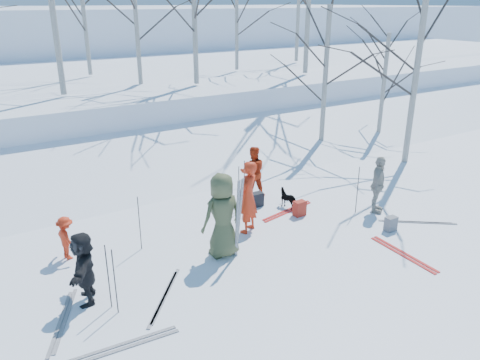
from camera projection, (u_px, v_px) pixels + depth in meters
ground at (274, 251)px, 10.96m from camera, size 120.00×120.00×0.00m
snow_ramp at (158, 163)px, 16.46m from camera, size 70.00×9.49×4.12m
snow_plateau at (81, 94)px, 24.08m from camera, size 70.00×18.00×2.20m
far_hill at (17, 44)px, 40.38m from camera, size 90.00×30.00×6.00m
skier_olive_center at (222, 216)px, 10.47m from camera, size 0.98×0.65×1.98m
skier_red_north at (248, 197)px, 11.60m from camera, size 0.81×0.72×1.87m
skier_redor_behind at (253, 172)px, 13.74m from camera, size 0.93×0.85×1.56m
skier_red_seated at (66, 238)px, 10.49m from camera, size 0.52×0.73×1.02m
skier_cream_east at (378, 185)px, 12.73m from camera, size 0.99×0.88×1.60m
skier_grey_west at (84, 268)px, 8.90m from camera, size 0.83×1.43×1.47m
dog at (289, 198)px, 13.21m from camera, size 0.47×0.69×0.54m
upright_ski_left at (237, 219)px, 10.39m from camera, size 0.08×0.16×1.90m
upright_ski_right at (239, 217)px, 10.50m from camera, size 0.14×0.23×1.89m
ski_pair_a at (417, 222)px, 12.37m from camera, size 2.03×2.09×0.02m
ski_pair_b at (403, 254)px, 10.81m from camera, size 0.35×1.92×0.02m
ski_pair_c at (165, 296)px, 9.26m from camera, size 2.07×2.10×0.02m
ski_pair_d at (124, 346)px, 7.93m from camera, size 0.45×1.93×0.02m
ski_pair_e at (287, 211)px, 13.03m from camera, size 0.93×1.98×0.02m
ski_pair_f at (63, 321)px, 8.56m from camera, size 1.62×2.05×0.02m
ski_pole_a at (357, 190)px, 12.72m from camera, size 0.02×0.02×1.34m
ski_pole_b at (239, 190)px, 12.76m from camera, size 0.02×0.02×1.34m
ski_pole_c at (140, 223)px, 10.82m from camera, size 0.02×0.02×1.34m
ski_pole_d at (115, 282)px, 8.56m from camera, size 0.02×0.02×1.34m
ski_pole_e at (108, 277)px, 8.72m from camera, size 0.02×0.02×1.34m
ski_pole_f at (244, 183)px, 13.21m from camera, size 0.02×0.02×1.34m
backpack_red at (300, 208)px, 12.72m from camera, size 0.32×0.22×0.42m
backpack_grey at (391, 224)px, 11.87m from camera, size 0.30×0.20×0.38m
backpack_dark at (257, 199)px, 13.31m from camera, size 0.34×0.24×0.40m
birch_plateau_a at (237, 21)px, 23.20m from camera, size 3.93×3.93×4.76m
birch_plateau_c at (84, 12)px, 21.39m from camera, size 4.53×4.53×5.62m
birch_plateau_d at (136, 22)px, 18.95m from camera, size 4.09×4.09×4.99m
birch_plateau_f at (299, 2)px, 26.31m from camera, size 5.11×5.11×6.45m
birch_plateau_k at (194, 10)px, 18.88m from camera, size 4.75×4.75×5.93m
birch_plateau_l at (194, 18)px, 19.13m from camera, size 4.30×4.30×5.29m
birch_edge_b at (417, 66)px, 15.86m from camera, size 5.41×5.41×6.87m
birch_edge_c at (383, 89)px, 18.96m from camera, size 3.63×3.63×4.34m
birch_edge_e at (325, 81)px, 17.45m from camera, size 4.37×4.37×5.39m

